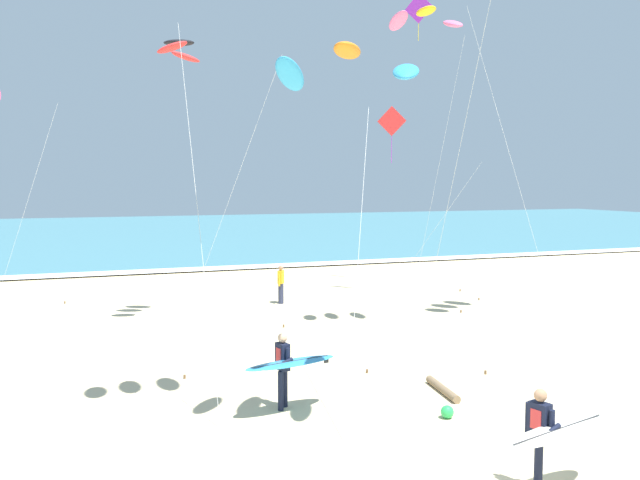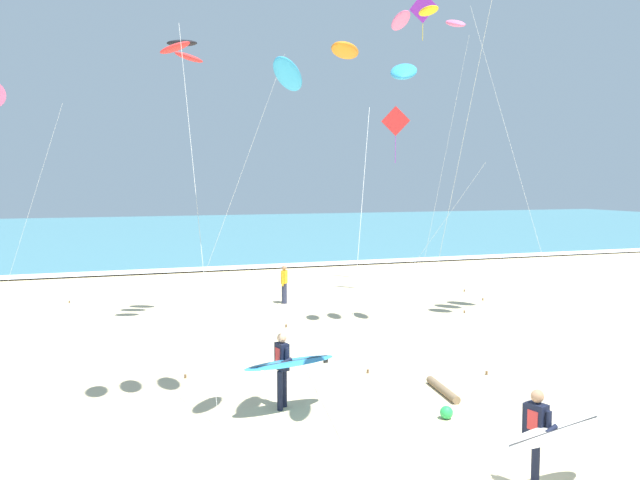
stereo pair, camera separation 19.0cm
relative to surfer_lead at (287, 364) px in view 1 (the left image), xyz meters
The scene contains 13 objects.
ground_plane 4.13m from the surfer_lead, 71.49° to the right, with size 160.00×160.00×0.00m, color beige.
ocean_water 53.52m from the surfer_lead, 88.64° to the left, with size 160.00×60.00×0.08m, color teal.
shoreline_foam 23.85m from the surfer_lead, 86.95° to the left, with size 160.00×1.78×0.01m, color white.
surfer_lead is the anchor object (origin of this frame).
surfer_trailing 5.90m from the surfer_lead, 61.96° to the right, with size 2.56×1.21×1.71m.
kite_arc_charcoal_mid 12.66m from the surfer_lead, 94.99° to the left, with size 4.16×2.64×9.79m.
kite_diamond_scarlet_far 16.74m from the surfer_lead, 55.13° to the left, with size 3.48×2.98×8.31m.
kite_diamond_violet_high 21.28m from the surfer_lead, 52.58° to the left, with size 1.83×2.38×13.69m.
kite_arc_golden_low 12.35m from the surfer_lead, 40.65° to the left, with size 2.47×5.34×10.50m.
kite_arc_amber_outer 6.48m from the surfer_lead, 76.31° to the right, with size 3.82×5.44×7.52m.
bystander_yellow_top 12.89m from the surfer_lead, 73.87° to the left, with size 0.33×0.42×1.59m.
beach_ball 3.59m from the surfer_lead, 27.72° to the right, with size 0.28×0.28×0.28m, color green.
driftwood_log 3.98m from the surfer_lead, ahead, with size 0.19×0.19×1.64m, color #846B4C.
Camera 1 is at (-5.46, -9.80, 5.04)m, focal length 37.22 mm.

